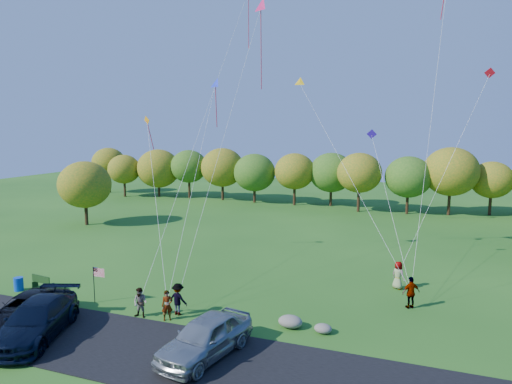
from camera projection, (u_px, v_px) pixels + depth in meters
ground at (183, 317)px, 25.40m from camera, size 140.00×140.00×0.00m
asphalt_lane at (141, 349)px, 21.68m from camera, size 44.00×6.00×0.06m
treeline at (307, 171)px, 59.47m from camera, size 76.92×28.00×8.53m
minivan_dark at (27, 310)px, 24.33m from camera, size 3.89×6.06×1.55m
minivan_navy at (36, 320)px, 22.75m from camera, size 4.45×6.66×1.79m
minivan_silver at (205, 337)px, 20.86m from camera, size 3.24×5.76×1.85m
flyer_a at (167, 305)px, 24.93m from camera, size 0.73×0.68×1.68m
flyer_b at (140, 303)px, 25.30m from camera, size 0.84×0.67×1.69m
flyer_c at (178, 299)px, 25.68m from camera, size 1.25×0.82×1.82m
flyer_d at (411, 293)px, 26.58m from camera, size 1.18×1.01×1.90m
flyer_e at (398, 275)px, 29.82m from camera, size 1.07×0.98×1.83m
park_bench at (42, 281)px, 29.89m from camera, size 1.66×0.51×0.92m
trash_barrel at (19, 284)px, 29.54m from camera, size 0.58×0.58×0.87m
flag_assembly at (97, 277)px, 27.27m from camera, size 0.83×0.54×2.23m
boulder_near at (290, 322)px, 24.08m from camera, size 1.29×1.01×0.65m
boulder_far at (323, 329)px, 23.44m from camera, size 0.92×0.77×0.48m
kites_aloft at (290, 24)px, 33.39m from camera, size 24.48×8.75×13.12m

